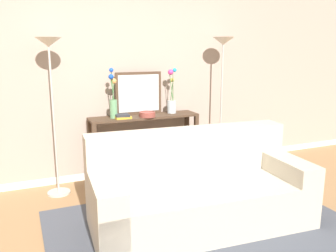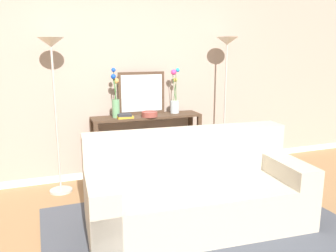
{
  "view_description": "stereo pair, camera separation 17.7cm",
  "coord_description": "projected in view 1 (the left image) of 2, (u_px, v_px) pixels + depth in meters",
  "views": [
    {
      "loc": [
        -1.17,
        -2.31,
        1.65
      ],
      "look_at": [
        0.29,
        1.12,
        0.83
      ],
      "focal_mm": 37.68,
      "sensor_mm": 36.0,
      "label": 1
    },
    {
      "loc": [
        -1.01,
        -2.37,
        1.65
      ],
      "look_at": [
        0.29,
        1.12,
        0.83
      ],
      "focal_mm": 37.68,
      "sensor_mm": 36.0,
      "label": 2
    }
  ],
  "objects": [
    {
      "name": "floor_lamp_right",
      "position": [
        222.0,
        67.0,
        4.64
      ],
      "size": [
        0.28,
        0.28,
        1.8
      ],
      "color": "#B7B2A8",
      "rests_on": "ground"
    },
    {
      "name": "book_stack",
      "position": [
        122.0,
        116.0,
        4.27
      ],
      "size": [
        0.19,
        0.17,
        0.05
      ],
      "color": "gold",
      "rests_on": "console_table"
    },
    {
      "name": "wall_mirror",
      "position": [
        139.0,
        93.0,
        4.5
      ],
      "size": [
        0.61,
        0.02,
        0.54
      ],
      "color": "#473323",
      "rests_on": "console_table"
    },
    {
      "name": "fruit_bowl",
      "position": [
        147.0,
        114.0,
        4.36
      ],
      "size": [
        0.2,
        0.2,
        0.06
      ],
      "color": "brown",
      "rests_on": "console_table"
    },
    {
      "name": "console_table",
      "position": [
        145.0,
        135.0,
        4.5
      ],
      "size": [
        1.39,
        0.33,
        0.83
      ],
      "color": "#473323",
      "rests_on": "ground"
    },
    {
      "name": "vase_short_flowers",
      "position": [
        172.0,
        99.0,
        4.59
      ],
      "size": [
        0.12,
        0.12,
        0.58
      ],
      "color": "silver",
      "rests_on": "console_table"
    },
    {
      "name": "floor_lamp_left",
      "position": [
        50.0,
        73.0,
        3.81
      ],
      "size": [
        0.28,
        0.28,
        1.77
      ],
      "color": "#B7B2A8",
      "rests_on": "ground"
    },
    {
      "name": "book_row_under_console",
      "position": [
        113.0,
        178.0,
        4.45
      ],
      "size": [
        0.29,
        0.16,
        0.13
      ],
      "color": "#236033",
      "rests_on": "ground"
    },
    {
      "name": "area_rug",
      "position": [
        205.0,
        229.0,
        3.28
      ],
      "size": [
        2.81,
        1.97,
        0.01
      ],
      "color": "#474C56",
      "rests_on": "ground"
    },
    {
      "name": "vase_tall_flowers",
      "position": [
        113.0,
        100.0,
        4.24
      ],
      "size": [
        0.11,
        0.12,
        0.61
      ],
      "color": "#669E6B",
      "rests_on": "console_table"
    },
    {
      "name": "back_wall",
      "position": [
        116.0,
        58.0,
        4.45
      ],
      "size": [
        12.0,
        0.15,
        3.08
      ],
      "color": "white",
      "rests_on": "ground"
    },
    {
      "name": "couch",
      "position": [
        198.0,
        192.0,
        3.36
      ],
      "size": [
        2.1,
        1.03,
        0.88
      ],
      "color": "#BCB29E",
      "rests_on": "ground"
    }
  ]
}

